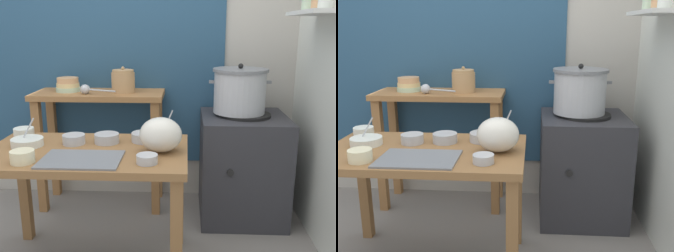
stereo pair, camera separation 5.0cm
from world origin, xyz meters
The scene contains 18 objects.
wall_back centered at (0.08, 1.10, 1.30)m, with size 4.40×0.12×2.60m.
prep_table centered at (-0.03, 0.01, 0.61)m, with size 1.10×0.66×0.72m.
back_shelf_table centered at (-0.14, 0.83, 0.68)m, with size 0.96×0.40×0.90m.
stove_block centered at (0.92, 0.70, 0.38)m, with size 0.60×0.61×0.78m.
steamer_pot centered at (0.88, 0.72, 0.94)m, with size 0.43×0.38×0.35m.
clay_pot centered at (0.04, 0.83, 0.98)m, with size 0.17×0.17×0.19m.
bowl_stack_enamel centered at (-0.38, 0.85, 0.95)m, with size 0.18×0.18×0.11m.
ladle centered at (-0.21, 0.74, 0.94)m, with size 0.27×0.13×0.07m.
serving_tray centered at (-0.01, -0.16, 0.72)m, with size 0.40×0.28×0.01m, color slate.
plastic_bag centered at (0.38, 0.00, 0.81)m, with size 0.23×0.20×0.19m, color silver.
prep_bowl_0 centered at (-0.47, 0.23, 0.75)m, with size 0.12×0.12×0.06m.
prep_bowl_1 centered at (0.05, 0.14, 0.75)m, with size 0.14×0.14×0.05m.
prep_bowl_2 centered at (-0.13, 0.11, 0.75)m, with size 0.13×0.13×0.05m.
prep_bowl_3 centered at (-0.38, 0.06, 0.74)m, with size 0.18×0.18×0.15m.
prep_bowl_4 centered at (0.27, 0.19, 0.75)m, with size 0.16×0.16×0.05m.
prep_bowl_5 centered at (-0.29, -0.21, 0.75)m, with size 0.12×0.12×0.06m.
prep_bowl_6 centered at (0.40, 0.27, 0.75)m, with size 0.10×0.10×0.17m.
prep_bowl_7 centered at (0.32, -0.18, 0.74)m, with size 0.11×0.11×0.04m.
Camera 1 is at (0.51, -1.93, 1.37)m, focal length 40.43 mm.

